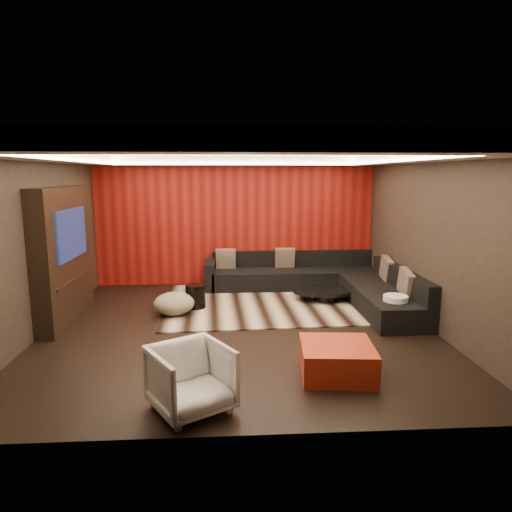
{
  "coord_description": "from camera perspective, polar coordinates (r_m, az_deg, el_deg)",
  "views": [
    {
      "loc": [
        -0.17,
        -6.88,
        2.4
      ],
      "look_at": [
        0.3,
        0.6,
        1.05
      ],
      "focal_mm": 32.0,
      "sensor_mm": 36.0,
      "label": 1
    }
  ],
  "objects": [
    {
      "name": "wall_left",
      "position": [
        7.51,
        -25.79,
        1.53
      ],
      "size": [
        0.02,
        6.0,
        2.8
      ],
      "primitive_type": "cube",
      "color": "black",
      "rests_on": "ground"
    },
    {
      "name": "wall_back",
      "position": [
        9.94,
        -2.61,
        4.43
      ],
      "size": [
        6.0,
        0.02,
        2.8
      ],
      "primitive_type": "cube",
      "color": "black",
      "rests_on": "ground"
    },
    {
      "name": "red_feature_wall",
      "position": [
        9.9,
        -2.6,
        4.41
      ],
      "size": [
        5.98,
        0.05,
        2.78
      ],
      "primitive_type": "cube",
      "color": "#6B0C0A",
      "rests_on": "ground"
    },
    {
      "name": "rug",
      "position": [
        8.67,
        1.96,
        -5.8
      ],
      "size": [
        4.12,
        3.16,
        0.02
      ],
      "primitive_type": "cube",
      "rotation": [
        0.0,
        0.0,
        0.04
      ],
      "color": "tan",
      "rests_on": "floor"
    },
    {
      "name": "floor",
      "position": [
        7.29,
        -2.08,
        -9.1
      ],
      "size": [
        6.0,
        6.0,
        0.02
      ],
      "primitive_type": "cube",
      "color": "black",
      "rests_on": "ground"
    },
    {
      "name": "throw_pillows",
      "position": [
        9.04,
        7.88,
        -1.25
      ],
      "size": [
        3.33,
        2.78,
        0.5
      ],
      "color": "#C2A48E",
      "rests_on": "sectional_sofa"
    },
    {
      "name": "sectional_sofa",
      "position": [
        9.2,
        8.46,
        -3.33
      ],
      "size": [
        3.65,
        3.5,
        0.75
      ],
      "color": "black",
      "rests_on": "floor"
    },
    {
      "name": "drum_stool",
      "position": [
        8.32,
        -7.56,
        -5.0
      ],
      "size": [
        0.43,
        0.43,
        0.42
      ],
      "primitive_type": "cylinder",
      "rotation": [
        0.0,
        0.0,
        -0.23
      ],
      "color": "black",
      "rests_on": "rug"
    },
    {
      "name": "white_side_table",
      "position": [
        7.7,
        16.98,
        -6.51
      ],
      "size": [
        0.51,
        0.51,
        0.49
      ],
      "primitive_type": "cylinder",
      "rotation": [
        0.0,
        0.0,
        -0.38
      ],
      "color": "white",
      "rests_on": "floor"
    },
    {
      "name": "ceiling",
      "position": [
        6.89,
        -2.24,
        13.61
      ],
      "size": [
        6.0,
        6.0,
        0.02
      ],
      "primitive_type": "cube",
      "color": "silver",
      "rests_on": "ground"
    },
    {
      "name": "tv_screen",
      "position": [
        7.95,
        -22.07,
        2.6
      ],
      "size": [
        0.04,
        1.3,
        0.8
      ],
      "primitive_type": "cube",
      "color": "black",
      "rests_on": "ground"
    },
    {
      "name": "cove_back",
      "position": [
        9.24,
        -2.59,
        11.44
      ],
      "size": [
        4.8,
        0.08,
        0.04
      ],
      "primitive_type": "cube",
      "color": "#FFD899",
      "rests_on": "ground"
    },
    {
      "name": "soffit_right",
      "position": [
        7.46,
        19.47,
        11.87
      ],
      "size": [
        0.6,
        4.8,
        0.22
      ],
      "primitive_type": "cube",
      "color": "silver",
      "rests_on": "ground"
    },
    {
      "name": "wall_right",
      "position": [
        7.65,
        21.03,
        2.01
      ],
      "size": [
        0.02,
        6.0,
        2.8
      ],
      "primitive_type": "cube",
      "color": "black",
      "rests_on": "ground"
    },
    {
      "name": "striped_pouf",
      "position": [
        7.99,
        -10.21,
        -5.87
      ],
      "size": [
        0.89,
        0.89,
        0.38
      ],
      "primitive_type": "ellipsoid",
      "rotation": [
        0.0,
        0.0,
        -0.37
      ],
      "color": "beige",
      "rests_on": "rug"
    },
    {
      "name": "armchair",
      "position": [
        4.85,
        -8.14,
        -14.96
      ],
      "size": [
        1.02,
        1.03,
        0.69
      ],
      "primitive_type": "imported",
      "rotation": [
        0.0,
        0.0,
        0.54
      ],
      "color": "silver",
      "rests_on": "floor"
    },
    {
      "name": "tv_shelf",
      "position": [
        8.07,
        -21.72,
        -2.68
      ],
      "size": [
        0.04,
        1.6,
        0.04
      ],
      "primitive_type": "cube",
      "color": "black",
      "rests_on": "ground"
    },
    {
      "name": "cove_right",
      "position": [
        7.33,
        16.93,
        11.34
      ],
      "size": [
        0.08,
        4.8,
        0.04
      ],
      "primitive_type": "cube",
      "color": "#FFD899",
      "rests_on": "ground"
    },
    {
      "name": "soffit_left",
      "position": [
        7.34,
        -24.29,
        11.59
      ],
      "size": [
        0.6,
        4.8,
        0.22
      ],
      "primitive_type": "cube",
      "color": "silver",
      "rests_on": "ground"
    },
    {
      "name": "cove_left",
      "position": [
        7.22,
        -21.67,
        11.09
      ],
      "size": [
        0.08,
        4.8,
        0.04
      ],
      "primitive_type": "cube",
      "color": "#FFD899",
      "rests_on": "ground"
    },
    {
      "name": "coffee_table",
      "position": [
        8.84,
        8.65,
        -4.84
      ],
      "size": [
        1.28,
        1.28,
        0.21
      ],
      "primitive_type": "cylinder",
      "rotation": [
        0.0,
        0.0,
        -0.05
      ],
      "color": "black",
      "rests_on": "rug"
    },
    {
      "name": "cove_front",
      "position": [
        4.53,
        -1.47,
        12.73
      ],
      "size": [
        4.8,
        0.08,
        0.04
      ],
      "primitive_type": "cube",
      "color": "#FFD899",
      "rests_on": "ground"
    },
    {
      "name": "tv_surround",
      "position": [
        8.05,
        -22.99,
        0.1
      ],
      "size": [
        0.3,
        2.0,
        2.2
      ],
      "primitive_type": "cube",
      "color": "black",
      "rests_on": "ground"
    },
    {
      "name": "soffit_back",
      "position": [
        9.59,
        -2.64,
        11.94
      ],
      "size": [
        6.0,
        0.6,
        0.22
      ],
      "primitive_type": "cube",
      "color": "silver",
      "rests_on": "ground"
    },
    {
      "name": "orange_ottoman",
      "position": [
        5.73,
        10.06,
        -12.65
      ],
      "size": [
        0.93,
        0.93,
        0.38
      ],
      "primitive_type": "cube",
      "rotation": [
        0.0,
        0.0,
        -0.09
      ],
      "color": "maroon",
      "rests_on": "floor"
    },
    {
      "name": "soffit_front",
      "position": [
        4.19,
        -1.29,
        14.16
      ],
      "size": [
        6.0,
        0.6,
        0.22
      ],
      "primitive_type": "cube",
      "color": "silver",
      "rests_on": "ground"
    }
  ]
}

